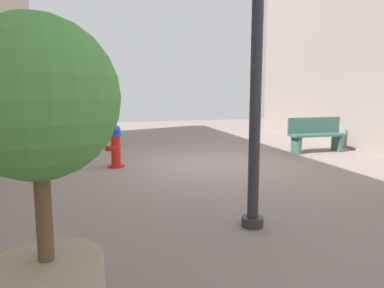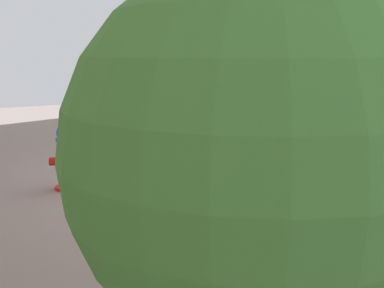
# 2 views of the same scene
# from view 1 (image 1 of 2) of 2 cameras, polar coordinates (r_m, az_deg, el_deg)

# --- Properties ---
(ground_plane) EXTENTS (23.40, 23.40, 0.00)m
(ground_plane) POSITION_cam_1_polar(r_m,az_deg,el_deg) (8.58, 3.17, -3.11)
(ground_plane) COLOR gray
(fire_hydrant) EXTENTS (0.41, 0.43, 0.95)m
(fire_hydrant) POSITION_cam_1_polar(r_m,az_deg,el_deg) (8.33, -11.82, -0.29)
(fire_hydrant) COLOR red
(fire_hydrant) RESTS_ON ground_plane
(bench_near) EXTENTS (1.62, 0.45, 0.95)m
(bench_near) POSITION_cam_1_polar(r_m,az_deg,el_deg) (10.72, 18.72, 1.46)
(bench_near) COLOR #33594C
(bench_near) RESTS_ON ground_plane
(planter_tree) EXTENTS (1.08, 1.08, 2.21)m
(planter_tree) POSITION_cam_1_polar(r_m,az_deg,el_deg) (2.61, -22.62, 0.10)
(planter_tree) COLOR tan
(planter_tree) RESTS_ON ground_plane
(street_lamp) EXTENTS (0.36, 0.36, 4.47)m
(street_lamp) POSITION_cam_1_polar(r_m,az_deg,el_deg) (4.64, 10.21, 20.95)
(street_lamp) COLOR #2D2D33
(street_lamp) RESTS_ON ground_plane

